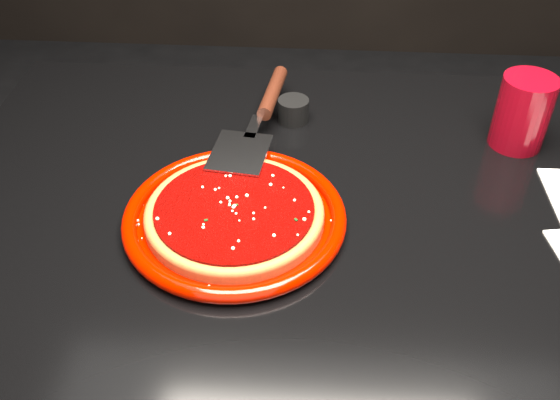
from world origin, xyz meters
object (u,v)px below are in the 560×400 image
object	(u,v)px
cup	(523,112)
table	(331,365)
ramekin	(293,110)
pizza_server	(259,117)
plate	(235,217)

from	to	relation	value
cup	table	bearing A→B (deg)	-146.72
ramekin	pizza_server	bearing A→B (deg)	-132.13
table	pizza_server	distance (m)	0.47
plate	pizza_server	size ratio (longest dim) A/B	0.87
cup	ramekin	bearing A→B (deg)	173.09
cup	plate	bearing A→B (deg)	-152.52
plate	cup	distance (m)	0.48
ramekin	cup	bearing A→B (deg)	-6.91
cup	pizza_server	bearing A→B (deg)	-178.09
pizza_server	ramekin	xyz separation A→B (m)	(0.05, 0.06, -0.02)
pizza_server	cup	bearing A→B (deg)	9.05
plate	ramekin	distance (m)	0.27
cup	ramekin	distance (m)	0.36
table	pizza_server	world-z (taller)	pizza_server
pizza_server	cup	distance (m)	0.41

